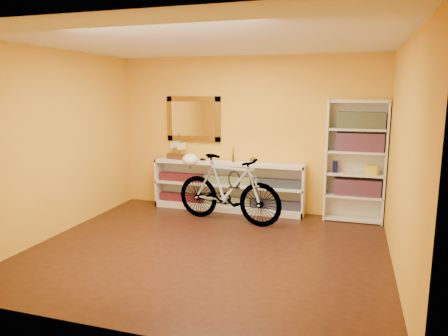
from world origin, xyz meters
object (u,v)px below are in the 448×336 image
(bicycle, at_px, (228,189))
(console_unit, at_px, (228,186))
(bookcase, at_px, (355,162))
(helmet, at_px, (190,160))

(bicycle, bearing_deg, console_unit, 27.71)
(bookcase, bearing_deg, console_unit, -179.30)
(console_unit, height_order, helmet, helmet)
(console_unit, height_order, bookcase, bookcase)
(helmet, bearing_deg, bookcase, 11.69)
(helmet, bearing_deg, console_unit, 46.02)
(bookcase, height_order, helmet, bookcase)
(bookcase, relative_size, bicycle, 1.05)
(console_unit, bearing_deg, bookcase, 0.70)
(console_unit, relative_size, bicycle, 1.44)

